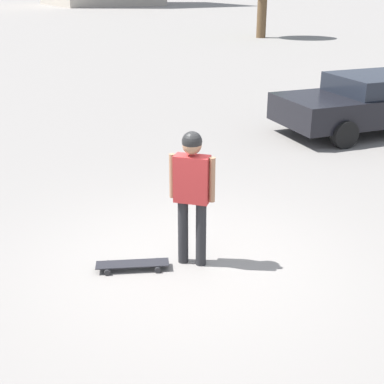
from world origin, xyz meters
TOP-DOWN VIEW (x-y plane):
  - ground_plane at (0.00, 0.00)m, footprint 220.00×220.00m
  - person at (0.00, 0.00)m, footprint 0.45×0.44m
  - skateboard at (-0.22, -0.74)m, footprint 0.56×0.93m
  - car_parked_near at (-3.51, 6.91)m, footprint 2.57×4.82m

SIDE VIEW (x-z plane):
  - ground_plane at x=0.00m, z-range 0.00..0.00m
  - skateboard at x=-0.22m, z-range 0.03..0.12m
  - car_parked_near at x=-3.51m, z-range 0.04..1.38m
  - person at x=0.00m, z-range 0.20..1.96m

